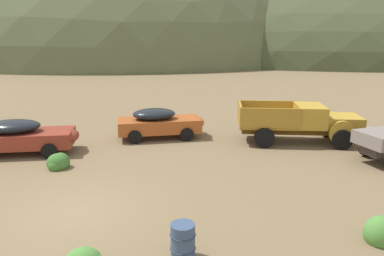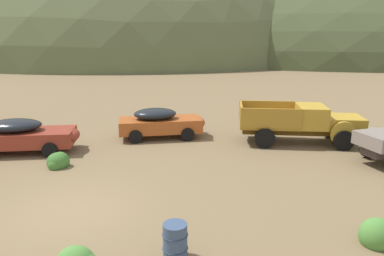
{
  "view_description": "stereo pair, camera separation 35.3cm",
  "coord_description": "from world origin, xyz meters",
  "px_view_note": "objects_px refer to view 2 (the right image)",
  "views": [
    {
      "loc": [
        3.73,
        -10.09,
        5.22
      ],
      "look_at": [
        3.43,
        6.16,
        1.09
      ],
      "focal_mm": 34.17,
      "sensor_mm": 36.0,
      "label": 1
    },
    {
      "loc": [
        4.08,
        -10.08,
        5.22
      ],
      "look_at": [
        3.43,
        6.16,
        1.09
      ],
      "focal_mm": 34.17,
      "sensor_mm": 36.0,
      "label": 2
    }
  ],
  "objects_px": {
    "truck_mustard": "(307,123)",
    "car_oxide_orange": "(163,122)",
    "car_rust_red": "(25,135)",
    "oil_drum_foreground": "(175,241)"
  },
  "relations": [
    {
      "from": "car_rust_red",
      "to": "oil_drum_foreground",
      "type": "height_order",
      "value": "car_rust_red"
    },
    {
      "from": "truck_mustard",
      "to": "car_oxide_orange",
      "type": "bearing_deg",
      "value": 177.75
    },
    {
      "from": "car_rust_red",
      "to": "oil_drum_foreground",
      "type": "xyz_separation_m",
      "value": [
        7.55,
        -7.96,
        -0.37
      ]
    },
    {
      "from": "truck_mustard",
      "to": "oil_drum_foreground",
      "type": "distance_m",
      "value": 11.55
    },
    {
      "from": "car_oxide_orange",
      "to": "oil_drum_foreground",
      "type": "distance_m",
      "value": 10.84
    },
    {
      "from": "truck_mustard",
      "to": "car_rust_red",
      "type": "bearing_deg",
      "value": -167.88
    },
    {
      "from": "truck_mustard",
      "to": "oil_drum_foreground",
      "type": "relative_size",
      "value": 6.7
    },
    {
      "from": "car_oxide_orange",
      "to": "oil_drum_foreground",
      "type": "height_order",
      "value": "car_oxide_orange"
    },
    {
      "from": "car_oxide_orange",
      "to": "oil_drum_foreground",
      "type": "relative_size",
      "value": 5.24
    },
    {
      "from": "car_oxide_orange",
      "to": "oil_drum_foreground",
      "type": "bearing_deg",
      "value": -93.6
    }
  ]
}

